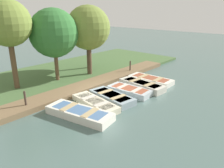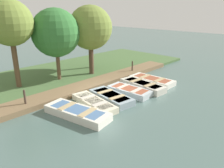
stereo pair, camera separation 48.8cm
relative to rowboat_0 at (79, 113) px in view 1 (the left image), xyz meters
name	(u,v)px [view 1 (the left image)]	position (x,y,z in m)	size (l,w,h in m)	color
ground_plane	(103,94)	(-1.26, 2.99, -0.21)	(80.00, 80.00, 0.00)	#4C6660
shore_bank	(56,76)	(-6.26, 2.99, -0.11)	(8.00, 24.00, 0.20)	#476638
dock_walkway	(86,86)	(-2.80, 2.99, -0.06)	(1.52, 16.83, 0.30)	brown
rowboat_0	(79,113)	(0.00, 0.00, 0.00)	(3.60, 1.79, 0.42)	silver
rowboat_1	(95,103)	(-0.34, 1.39, -0.03)	(3.23, 1.42, 0.35)	beige
rowboat_2	(112,97)	(-0.20, 2.60, -0.01)	(3.04, 1.51, 0.39)	#8C9EA8
rowboat_3	(129,91)	(-0.08, 4.14, -0.02)	(2.82, 1.37, 0.37)	#B2BCC1
rowboat_4	(142,85)	(-0.04, 5.44, 0.01)	(3.28, 1.33, 0.43)	beige
rowboat_5	(150,80)	(-0.27, 6.89, -0.03)	(3.19, 1.29, 0.37)	silver
mooring_post_near	(25,101)	(-2.66, -1.34, 0.34)	(0.11, 0.11, 1.08)	#47382D
mooring_post_far	(130,67)	(-2.66, 7.60, 0.34)	(0.11, 0.11, 1.08)	#47382D
park_tree_far_left	(8,24)	(-5.80, -0.28, 3.98)	(2.77, 2.77, 5.62)	brown
park_tree_left	(54,33)	(-5.25, 2.44, 3.26)	(3.28, 3.28, 5.12)	brown
park_tree_center	(88,28)	(-4.65, 5.01, 3.47)	(3.23, 3.23, 5.31)	#4C3828
park_tree_right	(88,29)	(-6.04, 6.26, 3.25)	(2.60, 2.60, 4.78)	#4C3828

